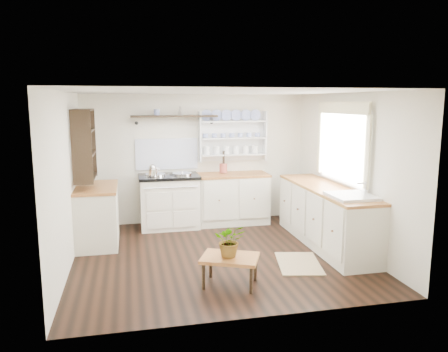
# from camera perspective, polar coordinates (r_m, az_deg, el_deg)

# --- Properties ---
(floor) EXTENTS (4.00, 3.80, 0.01)m
(floor) POSITION_cam_1_polar(r_m,az_deg,el_deg) (6.36, -0.83, -10.23)
(floor) COLOR black
(floor) RESTS_ON ground
(wall_back) EXTENTS (4.00, 0.02, 2.30)m
(wall_back) POSITION_cam_1_polar(r_m,az_deg,el_deg) (7.92, -3.61, 2.28)
(wall_back) COLOR silver
(wall_back) RESTS_ON ground
(wall_right) EXTENTS (0.02, 3.80, 2.30)m
(wall_right) POSITION_cam_1_polar(r_m,az_deg,el_deg) (6.75, 16.01, 0.64)
(wall_right) COLOR silver
(wall_right) RESTS_ON ground
(wall_left) EXTENTS (0.02, 3.80, 2.30)m
(wall_left) POSITION_cam_1_polar(r_m,az_deg,el_deg) (6.01, -19.90, -0.66)
(wall_left) COLOR silver
(wall_left) RESTS_ON ground
(ceiling) EXTENTS (4.00, 3.80, 0.01)m
(ceiling) POSITION_cam_1_polar(r_m,az_deg,el_deg) (5.99, -0.89, 10.95)
(ceiling) COLOR white
(ceiling) RESTS_ON wall_back
(window) EXTENTS (0.08, 1.55, 1.22)m
(window) POSITION_cam_1_polar(r_m,az_deg,el_deg) (6.81, 15.19, 4.26)
(window) COLOR white
(window) RESTS_ON wall_right
(aga_cooker) EXTENTS (1.03, 0.72, 0.95)m
(aga_cooker) POSITION_cam_1_polar(r_m,az_deg,el_deg) (7.65, -7.15, -3.22)
(aga_cooker) COLOR white
(aga_cooker) RESTS_ON floor
(back_cabinets) EXTENTS (1.27, 0.63, 0.90)m
(back_cabinets) POSITION_cam_1_polar(r_m,az_deg,el_deg) (7.86, 1.11, -2.86)
(back_cabinets) COLOR silver
(back_cabinets) RESTS_ON floor
(right_cabinets) EXTENTS (0.62, 2.43, 0.90)m
(right_cabinets) POSITION_cam_1_polar(r_m,az_deg,el_deg) (6.85, 13.12, -5.03)
(right_cabinets) COLOR silver
(right_cabinets) RESTS_ON floor
(belfast_sink) EXTENTS (0.55, 0.60, 0.45)m
(belfast_sink) POSITION_cam_1_polar(r_m,az_deg,el_deg) (6.12, 16.25, -3.63)
(belfast_sink) COLOR white
(belfast_sink) RESTS_ON right_cabinets
(left_cabinets) EXTENTS (0.62, 1.13, 0.90)m
(left_cabinets) POSITION_cam_1_polar(r_m,az_deg,el_deg) (6.99, -16.20, -4.84)
(left_cabinets) COLOR silver
(left_cabinets) RESTS_ON floor
(plate_rack) EXTENTS (1.20, 0.22, 0.90)m
(plate_rack) POSITION_cam_1_polar(r_m,az_deg,el_deg) (7.97, 1.04, 5.27)
(plate_rack) COLOR white
(plate_rack) RESTS_ON wall_back
(high_shelf) EXTENTS (1.50, 0.29, 0.16)m
(high_shelf) POSITION_cam_1_polar(r_m,az_deg,el_deg) (7.69, -6.50, 7.69)
(high_shelf) COLOR black
(high_shelf) RESTS_ON wall_back
(left_shelving) EXTENTS (0.28, 0.80, 1.05)m
(left_shelving) POSITION_cam_1_polar(r_m,az_deg,el_deg) (6.82, -17.80, 4.02)
(left_shelving) COLOR black
(left_shelving) RESTS_ON wall_left
(kettle) EXTENTS (0.16, 0.16, 0.20)m
(kettle) POSITION_cam_1_polar(r_m,az_deg,el_deg) (7.41, -9.31, 0.72)
(kettle) COLOR silver
(kettle) RESTS_ON aga_cooker
(utensil_crock) EXTENTS (0.14, 0.14, 0.16)m
(utensil_crock) POSITION_cam_1_polar(r_m,az_deg,el_deg) (7.81, -0.10, 1.02)
(utensil_crock) COLOR #9F483A
(utensil_crock) RESTS_ON back_cabinets
(center_table) EXTENTS (0.79, 0.70, 0.36)m
(center_table) POSITION_cam_1_polar(r_m,az_deg,el_deg) (5.27, 0.79, -10.92)
(center_table) COLOR brown
(center_table) RESTS_ON floor
(potted_plant) EXTENTS (0.41, 0.38, 0.40)m
(potted_plant) POSITION_cam_1_polar(r_m,az_deg,el_deg) (5.19, 0.79, -8.38)
(potted_plant) COLOR #3F7233
(potted_plant) RESTS_ON center_table
(floor_rug) EXTENTS (0.71, 0.95, 0.02)m
(floor_rug) POSITION_cam_1_polar(r_m,az_deg,el_deg) (6.10, 9.73, -11.18)
(floor_rug) COLOR #8F7653
(floor_rug) RESTS_ON floor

